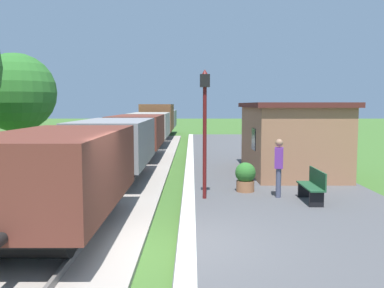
# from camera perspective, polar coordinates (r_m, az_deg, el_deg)

# --- Properties ---
(ground_plane) EXTENTS (160.00, 160.00, 0.00)m
(ground_plane) POSITION_cam_1_polar(r_m,az_deg,el_deg) (8.56, -3.48, -14.86)
(ground_plane) COLOR #3D6628
(platform_slab) EXTENTS (6.00, 60.00, 0.25)m
(platform_slab) POSITION_cam_1_polar(r_m,az_deg,el_deg) (8.92, 18.11, -13.43)
(platform_slab) COLOR #4C4C4F
(platform_slab) RESTS_ON ground
(platform_edge_stripe) EXTENTS (0.36, 60.00, 0.01)m
(platform_edge_stripe) POSITION_cam_1_polar(r_m,az_deg,el_deg) (8.46, -0.71, -13.28)
(platform_edge_stripe) COLOR silver
(platform_edge_stripe) RESTS_ON platform_slab
(track_ballast) EXTENTS (3.80, 60.00, 0.12)m
(track_ballast) POSITION_cam_1_polar(r_m,az_deg,el_deg) (9.01, -19.37, -13.72)
(track_ballast) COLOR #9E9389
(track_ballast) RESTS_ON ground
(rail_near) EXTENTS (0.07, 60.00, 0.14)m
(rail_near) POSITION_cam_1_polar(r_m,az_deg,el_deg) (8.76, -14.83, -13.25)
(rail_near) COLOR slate
(rail_near) RESTS_ON track_ballast
(rail_far) EXTENTS (0.07, 60.00, 0.14)m
(rail_far) POSITION_cam_1_polar(r_m,az_deg,el_deg) (9.22, -23.72, -12.57)
(rail_far) COLOR slate
(rail_far) RESTS_ON track_ballast
(freight_train) EXTENTS (2.50, 39.20, 2.72)m
(freight_train) POSITION_cam_1_polar(r_m,az_deg,el_deg) (26.17, -6.38, 2.06)
(freight_train) COLOR brown
(freight_train) RESTS_ON rail_near
(station_hut) EXTENTS (3.50, 5.80, 2.78)m
(station_hut) POSITION_cam_1_polar(r_m,az_deg,el_deg) (17.11, 13.16, 0.86)
(station_hut) COLOR #9E6B4C
(station_hut) RESTS_ON platform_slab
(bench_near_hut) EXTENTS (0.42, 1.50, 0.91)m
(bench_near_hut) POSITION_cam_1_polar(r_m,az_deg,el_deg) (12.21, 16.09, -5.40)
(bench_near_hut) COLOR #1E4C2D
(bench_near_hut) RESTS_ON platform_slab
(bench_down_platform) EXTENTS (0.42, 1.50, 0.91)m
(bench_down_platform) POSITION_cam_1_polar(r_m,az_deg,el_deg) (21.56, 8.98, -0.64)
(bench_down_platform) COLOR #1E4C2D
(bench_down_platform) RESTS_ON platform_slab
(person_waiting) EXTENTS (0.32, 0.42, 1.71)m
(person_waiting) POSITION_cam_1_polar(r_m,az_deg,el_deg) (12.55, 11.69, -2.87)
(person_waiting) COLOR #474C66
(person_waiting) RESTS_ON platform_slab
(potted_planter) EXTENTS (0.64, 0.64, 0.92)m
(potted_planter) POSITION_cam_1_polar(r_m,az_deg,el_deg) (13.23, 7.24, -4.40)
(potted_planter) COLOR #9E6642
(potted_planter) RESTS_ON platform_slab
(lamp_post_near) EXTENTS (0.28, 0.28, 3.70)m
(lamp_post_near) POSITION_cam_1_polar(r_m,az_deg,el_deg) (11.97, 1.73, 4.62)
(lamp_post_near) COLOR #591414
(lamp_post_near) RESTS_ON platform_slab
(tree_trackside_far) EXTENTS (3.36, 3.36, 5.15)m
(tree_trackside_far) POSITION_cam_1_polar(r_m,az_deg,el_deg) (19.59, -22.77, 6.43)
(tree_trackside_far) COLOR #4C3823
(tree_trackside_far) RESTS_ON ground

